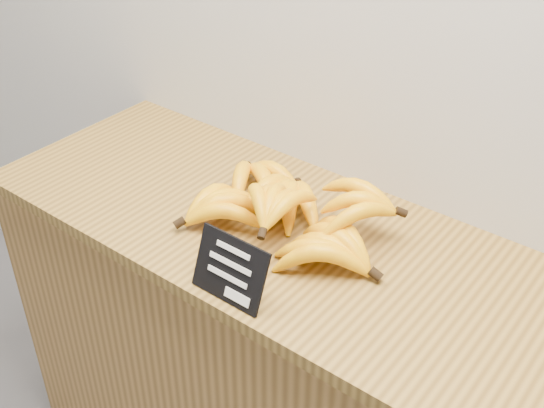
{
  "coord_description": "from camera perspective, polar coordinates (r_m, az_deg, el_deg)",
  "views": [
    {
      "loc": [
        0.71,
        1.82,
        1.77
      ],
      "look_at": [
        0.02,
        2.7,
        1.02
      ],
      "focal_mm": 45.0,
      "sensor_mm": 36.0,
      "label": 1
    }
  ],
  "objects": [
    {
      "name": "counter_top",
      "position": [
        1.43,
        1.23,
        -2.59
      ],
      "size": [
        1.38,
        0.54,
        0.03
      ],
      "primitive_type": "cube",
      "color": "olive",
      "rests_on": "counter"
    },
    {
      "name": "counter",
      "position": [
        1.75,
        1.04,
        -14.88
      ],
      "size": [
        1.42,
        0.5,
        0.9
      ],
      "primitive_type": "cube",
      "color": "olive",
      "rests_on": "ground"
    },
    {
      "name": "banana_pile",
      "position": [
        1.41,
        1.23,
        -0.35
      ],
      "size": [
        0.49,
        0.37,
        0.12
      ],
      "color": "#FFB80A",
      "rests_on": "counter_top"
    },
    {
      "name": "chalkboard_sign",
      "position": [
        1.23,
        -3.55,
        -5.49
      ],
      "size": [
        0.15,
        0.05,
        0.12
      ],
      "primitive_type": "cube",
      "rotation": [
        -0.37,
        0.0,
        0.0
      ],
      "color": "black",
      "rests_on": "counter_top"
    }
  ]
}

